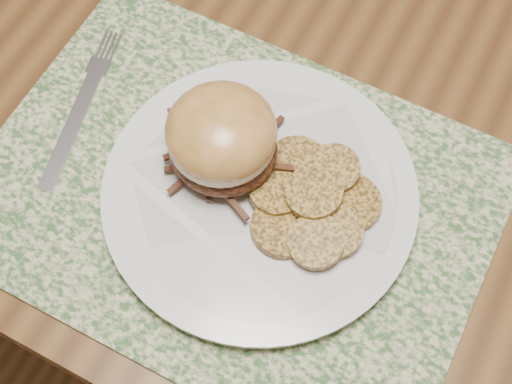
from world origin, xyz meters
TOP-DOWN VIEW (x-y plane):
  - ground at (0.00, 0.00)m, footprint 3.50×3.50m
  - dining_table at (0.00, 0.00)m, footprint 1.50×0.90m
  - placemat at (-0.02, -0.26)m, footprint 0.45×0.33m
  - dinner_plate at (0.00, -0.25)m, footprint 0.26×0.26m
  - pork_sandwich at (-0.04, -0.23)m, footprint 0.12×0.12m
  - roasted_potatoes at (0.05, -0.24)m, footprint 0.13×0.13m
  - fork at (-0.19, -0.24)m, footprint 0.06×0.18m

SIDE VIEW (x-z plane):
  - ground at x=0.00m, z-range 0.00..0.00m
  - dining_table at x=0.00m, z-range 0.30..1.05m
  - placemat at x=-0.02m, z-range 0.75..0.75m
  - fork at x=-0.19m, z-range 0.75..0.76m
  - dinner_plate at x=0.00m, z-range 0.75..0.77m
  - roasted_potatoes at x=0.05m, z-range 0.76..0.79m
  - pork_sandwich at x=-0.04m, z-range 0.77..0.84m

